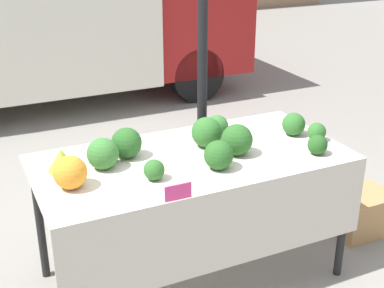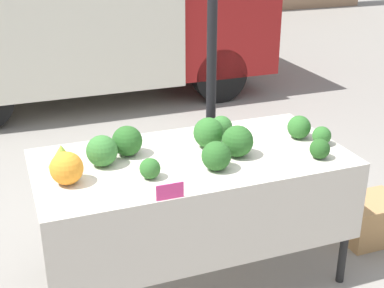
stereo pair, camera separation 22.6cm
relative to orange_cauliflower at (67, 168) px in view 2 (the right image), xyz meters
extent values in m
plane|color=gray|center=(0.73, 0.09, -0.92)|extent=(40.00, 40.00, 0.00)
cylinder|color=black|center=(1.14, 0.79, 0.18)|extent=(0.07, 0.07, 2.21)
cube|color=maroon|center=(2.41, 4.19, 0.10)|extent=(1.28, 2.01, 1.45)
cylinder|color=black|center=(2.29, 3.29, -0.59)|extent=(0.67, 0.22, 0.67)
cylinder|color=black|center=(2.29, 5.08, -0.59)|extent=(0.67, 0.22, 0.67)
cube|color=beige|center=(0.73, 0.09, -0.10)|extent=(1.83, 0.90, 0.03)
cube|color=beige|center=(0.73, -0.36, -0.35)|extent=(1.83, 0.01, 0.46)
cylinder|color=black|center=(1.59, -0.30, -0.52)|extent=(0.05, 0.05, 0.81)
cylinder|color=black|center=(-0.12, 0.48, -0.52)|extent=(0.05, 0.05, 0.81)
cylinder|color=black|center=(1.59, 0.48, -0.52)|extent=(0.05, 0.05, 0.81)
sphere|color=orange|center=(0.00, 0.00, 0.00)|extent=(0.18, 0.18, 0.18)
cone|color=#93B238|center=(0.00, 0.23, -0.02)|extent=(0.16, 0.16, 0.13)
sphere|color=#336B2D|center=(1.01, 0.30, -0.02)|extent=(0.14, 0.14, 0.14)
sphere|color=#2D6628|center=(1.46, 0.12, -0.01)|extent=(0.15, 0.15, 0.15)
sphere|color=#285B23|center=(0.80, -0.12, -0.01)|extent=(0.17, 0.17, 0.17)
sphere|color=#2D6628|center=(0.42, -0.09, -0.03)|extent=(0.11, 0.11, 0.11)
sphere|color=#387533|center=(0.22, 0.16, 0.00)|extent=(0.18, 0.18, 0.18)
sphere|color=#2D6628|center=(1.54, -0.02, -0.03)|extent=(0.12, 0.12, 0.12)
sphere|color=#285B23|center=(0.38, 0.24, 0.00)|extent=(0.18, 0.18, 0.18)
sphere|color=#23511E|center=(1.41, -0.19, -0.03)|extent=(0.12, 0.12, 0.12)
sphere|color=#2D6628|center=(0.88, 0.19, 0.00)|extent=(0.19, 0.19, 0.19)
sphere|color=#285B23|center=(0.98, 0.01, 0.01)|extent=(0.19, 0.19, 0.19)
cube|color=#E53D84|center=(0.45, -0.35, -0.05)|extent=(0.14, 0.01, 0.08)
cube|color=tan|center=(2.07, 0.05, -0.77)|extent=(0.42, 0.34, 0.30)
camera|label=1|loc=(-0.48, -2.49, 1.21)|focal=50.00mm
camera|label=2|loc=(-0.27, -2.58, 1.21)|focal=50.00mm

